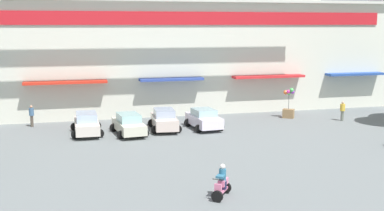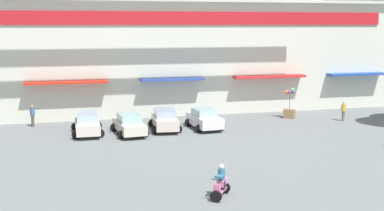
% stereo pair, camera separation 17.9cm
% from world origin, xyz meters
% --- Properties ---
extents(ground_plane, '(128.00, 128.00, 0.00)m').
position_xyz_m(ground_plane, '(0.00, 13.00, 0.00)').
color(ground_plane, slate).
extents(colonial_building, '(42.20, 16.12, 18.31)m').
position_xyz_m(colonial_building, '(-0.00, 35.87, 8.10)').
color(colonial_building, silver).
rests_on(colonial_building, ground).
extents(parked_car_0, '(2.25, 4.44, 1.54)m').
position_xyz_m(parked_car_0, '(-7.29, 24.79, 0.77)').
color(parked_car_0, beige).
rests_on(parked_car_0, ground).
extents(parked_car_1, '(2.47, 4.37, 1.50)m').
position_xyz_m(parked_car_1, '(-4.40, 23.94, 0.75)').
color(parked_car_1, beige).
rests_on(parked_car_1, ground).
extents(parked_car_2, '(2.43, 4.19, 1.57)m').
position_xyz_m(parked_car_2, '(-1.67, 24.73, 0.79)').
color(parked_car_2, beige).
rests_on(parked_car_2, ground).
extents(parked_car_3, '(2.49, 3.92, 1.51)m').
position_xyz_m(parked_car_3, '(1.27, 24.41, 0.76)').
color(parked_car_3, silver).
rests_on(parked_car_3, ground).
extents(scooter_rider_7, '(1.25, 1.46, 1.54)m').
position_xyz_m(scooter_rider_7, '(-2.15, 9.78, 0.62)').
color(scooter_rider_7, black).
rests_on(scooter_rider_7, ground).
extents(pedestrian_0, '(0.51, 0.51, 1.66)m').
position_xyz_m(pedestrian_0, '(-11.17, 28.51, 0.94)').
color(pedestrian_0, '#50463C').
rests_on(pedestrian_0, ground).
extents(pedestrian_1, '(0.50, 0.50, 1.60)m').
position_xyz_m(pedestrian_1, '(12.99, 24.57, 0.90)').
color(pedestrian_1, slate).
rests_on(pedestrian_1, ground).
extents(balloon_vendor_cart, '(1.08, 1.02, 2.55)m').
position_xyz_m(balloon_vendor_cart, '(9.32, 26.82, 0.99)').
color(balloon_vendor_cart, olive).
rests_on(balloon_vendor_cart, ground).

